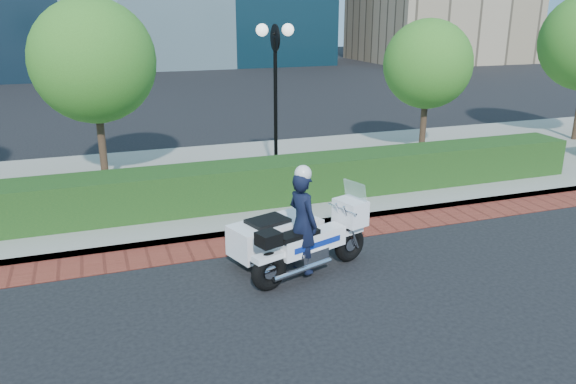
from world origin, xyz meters
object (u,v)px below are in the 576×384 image
object	(u,v)px
police_motorcycle	(294,233)
tree_b	(93,61)
lamppost	(275,79)
tree_c	(428,64)

from	to	relation	value
police_motorcycle	tree_b	bearing A→B (deg)	97.39
lamppost	tree_b	bearing A→B (deg)	163.89
tree_c	police_motorcycle	distance (m)	9.70
tree_c	lamppost	bearing A→B (deg)	-166.70
tree_c	police_motorcycle	xyz separation A→B (m)	(-6.85, -6.47, -2.31)
tree_c	tree_b	bearing A→B (deg)	180.00
lamppost	tree_b	xyz separation A→B (m)	(-4.50, 1.30, 0.48)
lamppost	tree_c	xyz separation A→B (m)	(5.50, 1.30, 0.09)
lamppost	police_motorcycle	world-z (taller)	lamppost
lamppost	tree_c	size ratio (longest dim) A/B	0.98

